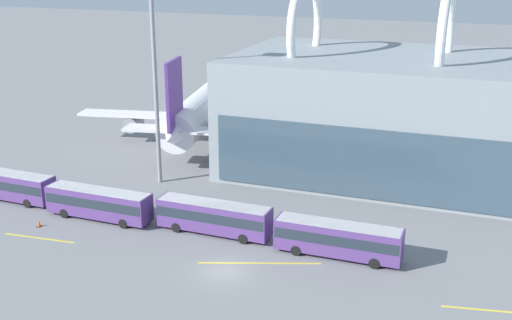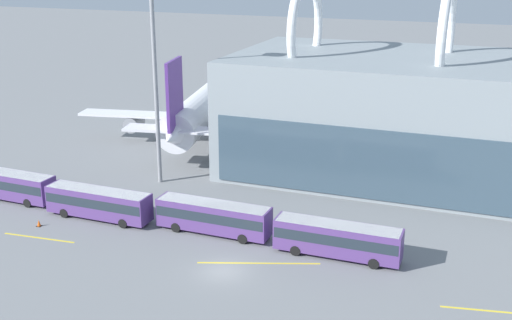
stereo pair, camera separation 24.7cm
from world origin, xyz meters
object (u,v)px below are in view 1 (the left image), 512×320
object	(u,v)px
shuttle_bus_1	(99,202)
shuttle_bus_2	(214,216)
shuttle_bus_3	(338,238)
shuttle_bus_0	(8,184)
traffic_cone_0	(39,223)
floodlight_mast	(154,51)
airliner_at_gate_near	(201,110)

from	to	relation	value
shuttle_bus_1	shuttle_bus_2	distance (m)	12.89
shuttle_bus_1	shuttle_bus_3	xyz separation A→B (m)	(25.72, 0.22, 0.00)
shuttle_bus_0	shuttle_bus_2	bearing A→B (deg)	1.40
shuttle_bus_0	traffic_cone_0	world-z (taller)	shuttle_bus_0
floodlight_mast	traffic_cone_0	size ratio (longest dim) A/B	35.49
floodlight_mast	traffic_cone_0	world-z (taller)	floodlight_mast
shuttle_bus_3	shuttle_bus_1	bearing A→B (deg)	-179.34
shuttle_bus_0	shuttle_bus_2	size ratio (longest dim) A/B	1.00
shuttle_bus_2	airliner_at_gate_near	bearing A→B (deg)	118.17
shuttle_bus_0	shuttle_bus_1	world-z (taller)	same
shuttle_bus_1	traffic_cone_0	xyz separation A→B (m)	(-4.73, -3.93, -1.57)
shuttle_bus_3	traffic_cone_0	world-z (taller)	shuttle_bus_3
floodlight_mast	airliner_at_gate_near	bearing A→B (deg)	98.10
shuttle_bus_1	shuttle_bus_3	bearing A→B (deg)	1.41
airliner_at_gate_near	shuttle_bus_2	size ratio (longest dim) A/B	3.08
airliner_at_gate_near	shuttle_bus_3	distance (m)	40.66
shuttle_bus_2	floodlight_mast	distance (m)	22.05
shuttle_bus_0	shuttle_bus_2	xyz separation A→B (m)	(25.72, -0.19, 0.00)
shuttle_bus_2	floodlight_mast	xyz separation A→B (m)	(-12.39, 11.45, 14.20)
shuttle_bus_0	traffic_cone_0	xyz separation A→B (m)	(8.13, -5.04, -1.57)
shuttle_bus_0	shuttle_bus_3	distance (m)	38.60
shuttle_bus_2	traffic_cone_0	bearing A→B (deg)	-163.65
airliner_at_gate_near	shuttle_bus_2	bearing A→B (deg)	-163.66
airliner_at_gate_near	shuttle_bus_1	distance (m)	30.03
shuttle_bus_2	shuttle_bus_3	xyz separation A→B (m)	(12.86, -0.69, 0.00)
shuttle_bus_3	floodlight_mast	xyz separation A→B (m)	(-25.25, 12.14, 14.20)
shuttle_bus_0	shuttle_bus_2	distance (m)	25.73
shuttle_bus_1	airliner_at_gate_near	bearing A→B (deg)	94.77
traffic_cone_0	shuttle_bus_2	bearing A→B (deg)	15.42
airliner_at_gate_near	shuttle_bus_2	distance (m)	32.64
shuttle_bus_0	floodlight_mast	distance (m)	22.50
shuttle_bus_0	shuttle_bus_2	world-z (taller)	same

